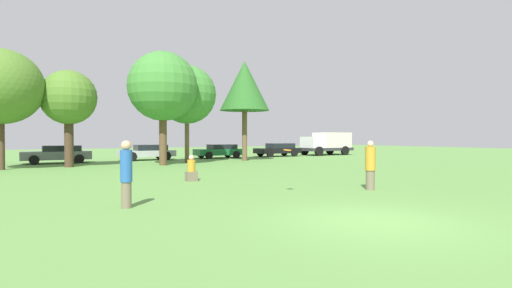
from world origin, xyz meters
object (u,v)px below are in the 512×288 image
at_px(tree_3, 187,95).
at_px(parked_car_silver, 148,152).
at_px(bystander_sitting, 191,170).
at_px(tree_2, 163,87).
at_px(tree_1, 69,98).
at_px(person_thrower, 126,173).
at_px(delivery_truck_white, 327,143).
at_px(tree_0, 1,87).
at_px(parked_car_black, 278,149).
at_px(parked_car_green, 220,151).
at_px(person_catcher, 370,165).
at_px(parked_car_grey, 58,154).
at_px(frisbee, 287,150).
at_px(tree_4, 245,86).

xyz_separation_m(tree_3, parked_car_silver, (-1.61, 4.32, -4.13)).
distance_m(bystander_sitting, tree_2, 10.69).
xyz_separation_m(tree_1, tree_3, (7.60, 0.39, 0.66)).
bearing_deg(person_thrower, bystander_sitting, 58.42).
height_order(person_thrower, delivery_truck_white, delivery_truck_white).
bearing_deg(parked_car_silver, tree_0, 28.46).
bearing_deg(parked_car_black, parked_car_green, -2.20).
bearing_deg(parked_car_silver, tree_3, 110.53).
distance_m(person_thrower, person_catcher, 7.97).
distance_m(tree_3, parked_car_grey, 9.71).
bearing_deg(tree_1, parked_car_grey, 94.81).
bearing_deg(person_catcher, tree_0, -50.20).
xyz_separation_m(frisbee, parked_car_green, (7.31, 20.57, -0.78)).
bearing_deg(tree_4, frisbee, -114.44).
bearing_deg(person_catcher, tree_4, -99.57).
distance_m(parked_car_silver, parked_car_black, 12.08).
xyz_separation_m(parked_car_silver, parked_car_green, (6.17, -0.01, -0.03)).
relative_size(tree_4, parked_car_grey, 1.75).
distance_m(tree_1, parked_car_silver, 8.37).
xyz_separation_m(bystander_sitting, tree_0, (-6.97, 10.47, 4.13)).
relative_size(tree_4, delivery_truck_white, 1.43).
bearing_deg(bystander_sitting, tree_0, 123.65).
distance_m(tree_4, parked_car_silver, 9.12).
bearing_deg(parked_car_grey, person_thrower, 90.82).
bearing_deg(parked_car_black, tree_2, 24.54).
bearing_deg(parked_car_green, bystander_sitting, 61.17).
height_order(tree_1, tree_2, tree_2).
xyz_separation_m(person_thrower, parked_car_grey, (-0.27, 19.92, -0.25)).
distance_m(tree_0, delivery_truck_white, 27.89).
height_order(tree_3, parked_car_green, tree_3).
bearing_deg(parked_car_grey, frisbee, 104.59).
bearing_deg(bystander_sitting, frisbee, -76.02).
bearing_deg(tree_0, person_thrower, -77.90).
relative_size(frisbee, parked_car_silver, 0.06).
relative_size(tree_0, parked_car_green, 1.62).
height_order(person_catcher, parked_car_grey, person_catcher).
height_order(person_thrower, parked_car_green, person_thrower).
relative_size(parked_car_green, delivery_truck_white, 0.77).
bearing_deg(tree_1, person_catcher, -64.48).
bearing_deg(tree_3, person_thrower, -115.39).
height_order(person_thrower, tree_0, tree_0).
bearing_deg(tree_4, tree_0, -177.71).
bearing_deg(frisbee, tree_4, 65.56).
distance_m(tree_2, delivery_truck_white, 19.78).
distance_m(person_thrower, parked_car_silver, 21.38).
xyz_separation_m(parked_car_grey, parked_car_green, (12.50, 0.56, -0.03)).
bearing_deg(parked_car_grey, tree_1, 94.87).
bearing_deg(parked_car_silver, person_thrower, 73.57).
bearing_deg(tree_2, frisbee, -91.97).
relative_size(person_thrower, bystander_sitting, 1.61).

